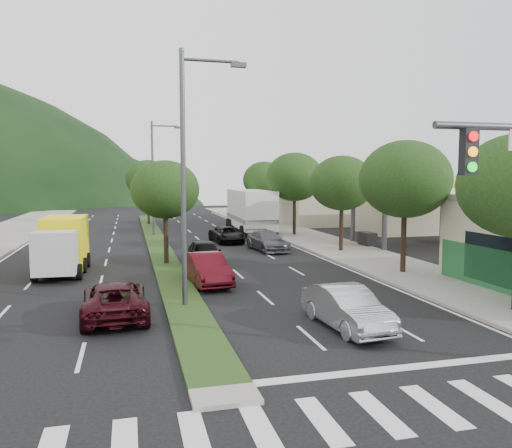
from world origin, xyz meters
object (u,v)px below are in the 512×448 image
object	(u,v)px
streetlight_mid	(155,172)
car_queue_c	(207,269)
tree_r_c	(342,183)
tree_med_near	(165,190)
sedan_silver	(347,308)
box_truck	(63,247)
tree_r_d	(295,177)
tree_r_b	(405,179)
streetlight_near	(188,166)
tree_r_e	(264,180)
tree_med_far	(148,179)
motorhome	(250,210)
suv_maroon	(115,299)
car_queue_d	(227,235)
car_queue_a	(205,253)
car_queue_b	(267,241)

from	to	relation	value
streetlight_mid	car_queue_c	distance (m)	21.48
tree_r_c	tree_med_near	world-z (taller)	tree_r_c
sedan_silver	box_truck	xyz separation A→B (m)	(-10.60, 13.04, 0.70)
streetlight_mid	car_queue_c	bearing A→B (deg)	-86.45
tree_r_d	sedan_silver	xyz separation A→B (m)	(-6.95, -26.11, -4.47)
tree_r_b	streetlight_near	bearing A→B (deg)	-161.27
tree_r_e	tree_med_far	size ratio (longest dim) A/B	0.97
tree_r_c	car_queue_c	world-z (taller)	tree_r_c
sedan_silver	motorhome	distance (m)	30.38
tree_med_near	suv_maroon	distance (m)	11.76
tree_r_c	box_truck	world-z (taller)	tree_r_c
tree_r_b	car_queue_d	size ratio (longest dim) A/B	1.54
suv_maroon	car_queue_a	world-z (taller)	car_queue_a
streetlight_near	suv_maroon	size ratio (longest dim) A/B	2.04
streetlight_mid	tree_med_far	bearing A→B (deg)	91.07
tree_r_d	car_queue_a	size ratio (longest dim) A/B	1.63
motorhome	box_truck	bearing A→B (deg)	-128.03
tree_r_c	tree_med_near	distance (m)	12.17
tree_r_b	car_queue_c	distance (m)	11.34
suv_maroon	tree_r_b	bearing A→B (deg)	-163.80
tree_r_e	sedan_silver	size ratio (longest dim) A/B	1.56
suv_maroon	car_queue_b	world-z (taller)	car_queue_b
streetlight_mid	car_queue_a	distance (m)	16.72
tree_r_c	car_queue_d	xyz separation A→B (m)	(-6.60, 7.11, -4.12)
tree_r_d	car_queue_b	xyz separation A→B (m)	(-4.66, -7.89, -4.50)
streetlight_mid	box_truck	distance (m)	17.57
streetlight_mid	motorhome	size ratio (longest dim) A/B	0.96
tree_med_near	streetlight_near	xyz separation A→B (m)	(0.21, -10.00, 1.16)
box_truck	car_queue_a	bearing A→B (deg)	-176.98
tree_r_d	car_queue_c	xyz separation A→B (m)	(-10.50, -17.89, -4.44)
tree_r_e	sedan_silver	xyz separation A→B (m)	(-6.95, -36.11, -4.18)
streetlight_mid	car_queue_a	xyz separation A→B (m)	(1.94, -15.89, -4.84)
tree_med_near	motorhome	size ratio (longest dim) A/B	0.58
tree_r_b	tree_med_near	world-z (taller)	tree_r_b
car_queue_b	car_queue_a	bearing A→B (deg)	-142.89
car_queue_b	motorhome	xyz separation A→B (m)	(1.66, 11.87, 1.42)
tree_med_far	car_queue_c	bearing A→B (deg)	-87.31
streetlight_near	car_queue_d	world-z (taller)	streetlight_near
tree_med_near	motorhome	distance (m)	18.48
streetlight_mid	car_queue_b	bearing A→B (deg)	-56.77
car_queue_c	suv_maroon	bearing A→B (deg)	-135.47
streetlight_mid	tree_r_e	bearing A→B (deg)	30.69
tree_r_b	streetlight_near	xyz separation A→B (m)	(-11.79, -4.00, 0.55)
tree_r_c	car_queue_a	size ratio (longest dim) A/B	1.48
tree_r_e	streetlight_mid	world-z (taller)	streetlight_mid
streetlight_near	tree_med_far	bearing A→B (deg)	90.33
tree_med_near	box_truck	world-z (taller)	tree_med_near
tree_r_d	streetlight_near	world-z (taller)	streetlight_near
tree_med_near	car_queue_c	bearing A→B (deg)	-75.72
car_queue_c	tree_r_b	bearing A→B (deg)	-6.05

